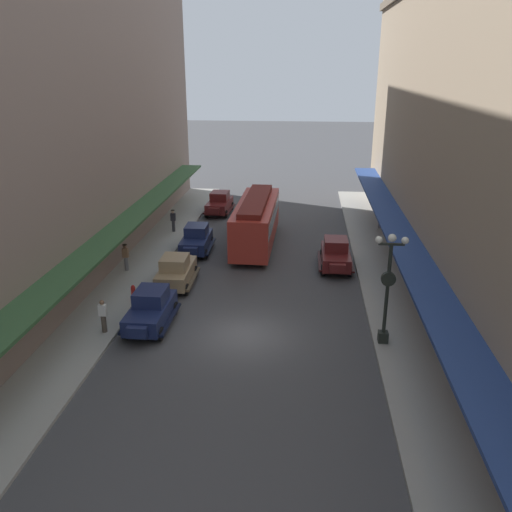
{
  "coord_description": "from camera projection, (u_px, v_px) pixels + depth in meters",
  "views": [
    {
      "loc": [
        2.62,
        -21.98,
        12.05
      ],
      "look_at": [
        0.0,
        6.0,
        1.8
      ],
      "focal_mm": 36.93,
      "sensor_mm": 36.0,
      "label": 1
    }
  ],
  "objects": [
    {
      "name": "fire_hydrant",
      "position": [
        133.0,
        292.0,
        28.21
      ],
      "size": [
        0.24,
        0.24,
        0.82
      ],
      "color": "#B21E19",
      "rests_on": "sidewalk_left"
    },
    {
      "name": "pedestrian_3",
      "position": [
        173.0,
        220.0,
        39.56
      ],
      "size": [
        0.36,
        0.28,
        1.67
      ],
      "color": "#2D2D33",
      "rests_on": "sidewalk_left"
    },
    {
      "name": "parked_car_3",
      "position": [
        151.0,
        308.0,
        25.48
      ],
      "size": [
        2.16,
        4.27,
        1.84
      ],
      "color": "#19234C",
      "rests_on": "ground"
    },
    {
      "name": "pedestrian_0",
      "position": [
        103.0,
        316.0,
        24.61
      ],
      "size": [
        0.36,
        0.24,
        1.64
      ],
      "color": "#4C4238",
      "rests_on": "sidewalk_left"
    },
    {
      "name": "sidewalk_left",
      "position": [
        91.0,
        326.0,
        25.55
      ],
      "size": [
        3.0,
        60.0,
        0.15
      ],
      "primitive_type": "cube",
      "color": "#99968E",
      "rests_on": "ground"
    },
    {
      "name": "parked_car_2",
      "position": [
        336.0,
        253.0,
        32.85
      ],
      "size": [
        2.14,
        4.26,
        1.84
      ],
      "color": "#591919",
      "rests_on": "ground"
    },
    {
      "name": "streetcar",
      "position": [
        256.0,
        220.0,
        36.49
      ],
      "size": [
        2.66,
        9.64,
        3.46
      ],
      "color": "#A52D23",
      "rests_on": "ground"
    },
    {
      "name": "pedestrian_2",
      "position": [
        380.0,
        217.0,
        40.44
      ],
      "size": [
        0.36,
        0.24,
        1.64
      ],
      "color": "slate",
      "rests_on": "sidewalk_right"
    },
    {
      "name": "parked_car_0",
      "position": [
        219.0,
        203.0,
        44.91
      ],
      "size": [
        2.31,
        4.32,
        1.84
      ],
      "color": "#591919",
      "rests_on": "ground"
    },
    {
      "name": "lamp_post_with_clock",
      "position": [
        388.0,
        284.0,
        23.03
      ],
      "size": [
        1.42,
        0.44,
        5.16
      ],
      "color": "black",
      "rests_on": "sidewalk_right"
    },
    {
      "name": "parked_car_1",
      "position": [
        176.0,
        270.0,
        30.18
      ],
      "size": [
        2.21,
        4.29,
        1.84
      ],
      "color": "#997F5B",
      "rests_on": "ground"
    },
    {
      "name": "sidewalk_right",
      "position": [
        406.0,
        341.0,
        24.24
      ],
      "size": [
        3.0,
        60.0,
        0.15
      ],
      "primitive_type": "cube",
      "color": "#99968E",
      "rests_on": "ground"
    },
    {
      "name": "pedestrian_1",
      "position": [
        126.0,
        257.0,
        32.05
      ],
      "size": [
        0.36,
        0.28,
        1.67
      ],
      "color": "slate",
      "rests_on": "sidewalk_left"
    },
    {
      "name": "ground_plane",
      "position": [
        244.0,
        335.0,
        24.92
      ],
      "size": [
        200.0,
        200.0,
        0.0
      ],
      "primitive_type": "plane",
      "color": "#424244"
    },
    {
      "name": "parked_car_4",
      "position": [
        196.0,
        239.0,
        35.63
      ],
      "size": [
        2.23,
        4.29,
        1.84
      ],
      "color": "#19234C",
      "rests_on": "ground"
    },
    {
      "name": "building_row_right",
      "position": [
        496.0,
        154.0,
        21.05
      ],
      "size": [
        4.3,
        60.0,
        17.37
      ],
      "color": "gray",
      "rests_on": "ground"
    }
  ]
}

